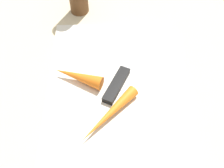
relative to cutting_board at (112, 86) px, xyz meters
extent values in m
plane|color=#C6B793|center=(0.00, 0.00, -0.01)|extent=(1.40, 1.40, 0.00)
cube|color=silver|center=(0.00, 0.00, 0.00)|extent=(0.36, 0.26, 0.01)
cube|color=#B7B7BC|center=(-0.08, 0.05, 0.01)|extent=(0.11, 0.06, 0.00)
cube|color=black|center=(0.01, 0.01, 0.01)|extent=(0.09, 0.06, 0.01)
cone|color=orange|center=(-0.01, -0.07, 0.02)|extent=(0.06, 0.11, 0.03)
cone|color=orange|center=(0.08, -0.01, 0.02)|extent=(0.12, 0.11, 0.02)
camera|label=1|loc=(0.34, -0.01, 0.46)|focal=44.66mm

